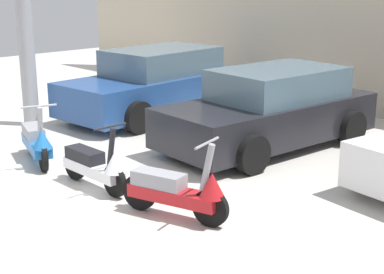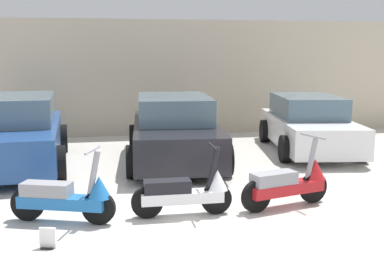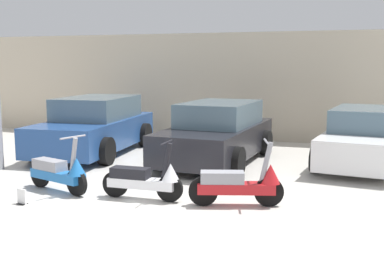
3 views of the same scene
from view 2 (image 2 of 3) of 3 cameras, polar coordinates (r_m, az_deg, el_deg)
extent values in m
plane|color=silver|center=(6.62, -0.89, -10.73)|extent=(28.00, 28.00, 0.00)
cube|color=beige|center=(13.68, -5.87, 6.96)|extent=(19.60, 0.12, 3.24)
cylinder|color=black|center=(6.80, -11.01, -8.24)|extent=(0.47, 0.23, 0.47)
cylinder|color=black|center=(7.21, -18.94, -7.54)|extent=(0.47, 0.23, 0.47)
cube|color=#1E66B2|center=(6.97, -15.12, -7.44)|extent=(1.26, 0.67, 0.16)
cube|color=gray|center=(7.01, -16.85, -5.93)|extent=(0.74, 0.48, 0.18)
cylinder|color=gray|center=(6.69, -11.60, -4.34)|extent=(0.23, 0.15, 0.67)
cylinder|color=gray|center=(6.61, -11.70, -1.53)|extent=(0.21, 0.53, 0.03)
cone|color=#1E66B2|center=(6.71, -10.95, -5.86)|extent=(0.40, 0.40, 0.31)
cylinder|color=black|center=(7.11, 2.88, -7.31)|extent=(0.46, 0.08, 0.46)
cylinder|color=black|center=(6.96, -5.35, -7.73)|extent=(0.46, 0.08, 0.46)
cube|color=silver|center=(7.00, -1.19, -7.10)|extent=(1.19, 0.29, 0.16)
cube|color=black|center=(6.92, -2.96, -5.85)|extent=(0.67, 0.27, 0.18)
cylinder|color=black|center=(6.97, 2.48, -3.74)|extent=(0.21, 0.08, 0.65)
cylinder|color=black|center=(6.90, 2.50, -1.14)|extent=(0.04, 0.53, 0.03)
cone|color=silver|center=(7.03, 3.04, -5.09)|extent=(0.31, 0.31, 0.30)
cylinder|color=black|center=(7.85, 14.18, -5.83)|extent=(0.49, 0.22, 0.48)
cylinder|color=black|center=(7.22, 7.62, -7.00)|extent=(0.49, 0.22, 0.48)
cube|color=#B2191E|center=(7.51, 11.05, -5.96)|extent=(1.29, 0.63, 0.17)
cube|color=gray|center=(7.33, 9.68, -4.87)|extent=(0.76, 0.47, 0.19)
cylinder|color=gray|center=(7.70, 14.01, -2.42)|extent=(0.24, 0.14, 0.68)
cylinder|color=gray|center=(7.63, 14.12, 0.08)|extent=(0.19, 0.55, 0.03)
cone|color=#B2191E|center=(7.79, 14.38, -3.68)|extent=(0.40, 0.40, 0.31)
cube|color=navy|center=(10.56, -20.30, -0.46)|extent=(2.07, 4.39, 0.71)
cube|color=slate|center=(10.73, -20.36, 3.13)|extent=(1.73, 2.50, 0.56)
cylinder|color=black|center=(9.24, -15.40, -2.96)|extent=(0.27, 0.67, 0.65)
cylinder|color=black|center=(11.84, -15.10, -0.13)|extent=(0.27, 0.67, 0.65)
cube|color=black|center=(10.36, -2.04, -0.13)|extent=(2.01, 4.25, 0.69)
cube|color=slate|center=(10.51, -2.15, 3.42)|extent=(1.67, 2.42, 0.54)
cylinder|color=black|center=(9.25, 4.05, -2.66)|extent=(0.26, 0.64, 0.63)
cylinder|color=black|center=(9.12, -7.11, -2.90)|extent=(0.26, 0.64, 0.63)
cylinder|color=black|center=(11.74, 1.90, 0.08)|extent=(0.26, 0.64, 0.63)
cylinder|color=black|center=(11.63, -6.86, -0.08)|extent=(0.26, 0.64, 0.63)
cube|color=white|center=(11.84, 13.67, 0.71)|extent=(2.12, 4.04, 0.64)
cube|color=slate|center=(11.99, 13.49, 3.59)|extent=(1.70, 2.33, 0.50)
cylinder|color=black|center=(11.02, 19.47, -1.27)|extent=(0.28, 0.61, 0.59)
cylinder|color=black|center=(10.53, 10.99, -1.38)|extent=(0.28, 0.61, 0.59)
cylinder|color=black|center=(13.24, 15.74, 0.75)|extent=(0.28, 0.61, 0.59)
cylinder|color=black|center=(12.83, 8.63, 0.73)|extent=(0.28, 0.61, 0.59)
cube|color=black|center=(6.24, -16.67, -12.44)|extent=(0.18, 0.16, 0.01)
cube|color=white|center=(6.20, -16.73, -11.38)|extent=(0.20, 0.08, 0.26)
camera|label=1|loc=(8.17, 66.52, 8.88)|focal=55.00mm
camera|label=3|loc=(4.35, 89.97, -0.57)|focal=45.00mm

